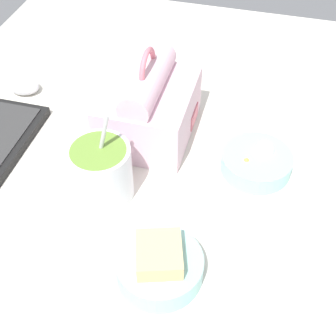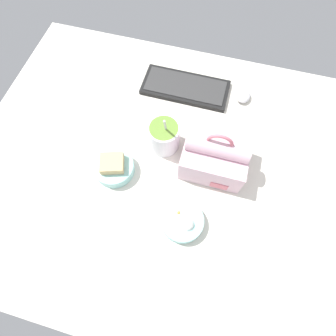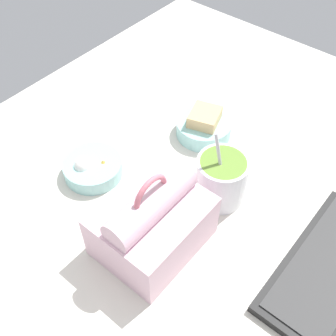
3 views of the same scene
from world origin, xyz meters
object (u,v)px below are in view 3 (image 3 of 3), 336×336
Objects in this scene: lunch_bag at (152,223)px; bento_bowl_snacks at (93,168)px; keyboard at (329,266)px; soup_cup at (221,179)px; bento_bowl_sandwich at (204,126)px.

lunch_bag reaches higher than bento_bowl_snacks.
soup_cup is at bearing -92.95° from keyboard.
lunch_bag is (16.65, -29.41, 5.64)cm from keyboard.
soup_cup is at bearing 169.60° from lunch_bag.
soup_cup is 28.86cm from bento_bowl_snacks.
lunch_bag is 33.54cm from bento_bowl_sandwich.
keyboard is 1.64× the size of lunch_bag.
bento_bowl_snacks is (12.96, -25.53, -3.63)cm from soup_cup.
lunch_bag reaches higher than bento_bowl_sandwich.
lunch_bag is 23.26cm from bento_bowl_snacks.
bento_bowl_snacks is at bearing -63.08° from soup_cup.
soup_cup is (-1.35, -26.11, 4.59)cm from keyboard.
lunch_bag is 1.54× the size of bento_bowl_snacks.
soup_cup is 1.36× the size of bento_bowl_snacks.
bento_bowl_sandwich reaches higher than keyboard.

